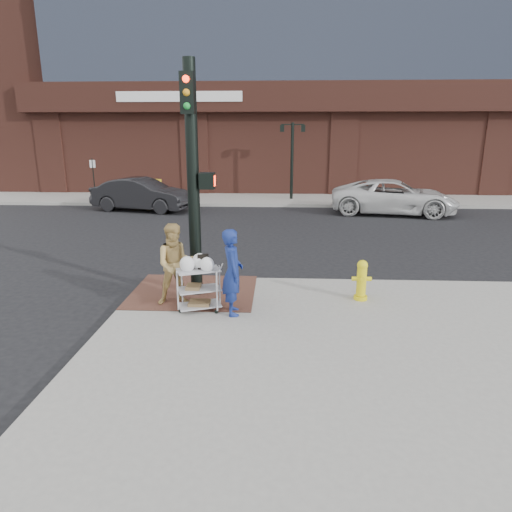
# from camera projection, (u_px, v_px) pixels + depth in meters

# --- Properties ---
(ground) EXTENTS (220.00, 220.00, 0.00)m
(ground) POSITION_uv_depth(u_px,v_px,m) (214.00, 313.00, 9.64)
(ground) COLOR black
(ground) RESTS_ON ground
(sidewalk_far) EXTENTS (65.00, 36.00, 0.15)m
(sidewalk_far) POSITION_uv_depth(u_px,v_px,m) (407.00, 174.00, 39.83)
(sidewalk_far) COLOR gray
(sidewalk_far) RESTS_ON ground
(brick_curb_ramp) EXTENTS (2.80, 2.40, 0.01)m
(brick_curb_ramp) POSITION_uv_depth(u_px,v_px,m) (194.00, 291.00, 10.50)
(brick_curb_ramp) COLOR #503025
(brick_curb_ramp) RESTS_ON sidewalk_near
(lamp_post) EXTENTS (1.32, 0.22, 4.00)m
(lamp_post) POSITION_uv_depth(u_px,v_px,m) (292.00, 152.00, 24.26)
(lamp_post) COLOR black
(lamp_post) RESTS_ON sidewalk_far
(parking_sign) EXTENTS (0.05, 0.05, 2.20)m
(parking_sign) POSITION_uv_depth(u_px,v_px,m) (94.00, 179.00, 24.17)
(parking_sign) COLOR black
(parking_sign) RESTS_ON sidewalk_far
(traffic_signal_pole) EXTENTS (0.61, 0.51, 5.00)m
(traffic_signal_pole) POSITION_uv_depth(u_px,v_px,m) (194.00, 175.00, 9.66)
(traffic_signal_pole) COLOR black
(traffic_signal_pole) RESTS_ON sidewalk_near
(woman_blue) EXTENTS (0.52, 0.70, 1.75)m
(woman_blue) POSITION_uv_depth(u_px,v_px,m) (232.00, 272.00, 9.03)
(woman_blue) COLOR navy
(woman_blue) RESTS_ON sidewalk_near
(pedestrian_tan) EXTENTS (1.00, 0.88, 1.74)m
(pedestrian_tan) POSITION_uv_depth(u_px,v_px,m) (176.00, 264.00, 9.57)
(pedestrian_tan) COLOR tan
(pedestrian_tan) RESTS_ON sidewalk_near
(sedan_dark) EXTENTS (5.01, 2.68, 1.57)m
(sedan_dark) POSITION_uv_depth(u_px,v_px,m) (142.00, 194.00, 21.84)
(sedan_dark) COLOR black
(sedan_dark) RESTS_ON ground
(minivan_white) EXTENTS (6.03, 3.58, 1.57)m
(minivan_white) POSITION_uv_depth(u_px,v_px,m) (394.00, 197.00, 21.00)
(minivan_white) COLOR silver
(minivan_white) RESTS_ON ground
(utility_cart) EXTENTS (0.96, 0.75, 1.18)m
(utility_cart) POSITION_uv_depth(u_px,v_px,m) (199.00, 285.00, 9.30)
(utility_cart) COLOR #AEAEB4
(utility_cart) RESTS_ON sidewalk_near
(fire_hydrant) EXTENTS (0.42, 0.30, 0.90)m
(fire_hydrant) POSITION_uv_depth(u_px,v_px,m) (362.00, 280.00, 9.90)
(fire_hydrant) COLOR yellow
(fire_hydrant) RESTS_ON sidewalk_near
(newsbox_red) EXTENTS (0.43, 0.39, 1.00)m
(newsbox_red) POSITION_uv_depth(u_px,v_px,m) (157.00, 189.00, 24.83)
(newsbox_red) COLOR red
(newsbox_red) RESTS_ON sidewalk_far
(newsbox_yellow) EXTENTS (0.55, 0.53, 1.05)m
(newsbox_yellow) POSITION_uv_depth(u_px,v_px,m) (156.00, 189.00, 24.74)
(newsbox_yellow) COLOR yellow
(newsbox_yellow) RESTS_ON sidewalk_far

